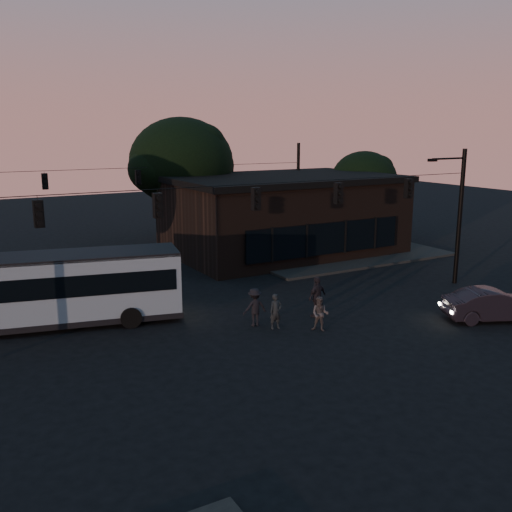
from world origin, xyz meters
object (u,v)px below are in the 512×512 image
pedestrian_d (255,307)px  pedestrian_c (317,297)px  car (494,305)px  pedestrian_a (276,311)px  building (282,214)px  bus (48,287)px  pedestrian_b (320,314)px

pedestrian_d → pedestrian_c: bearing=176.9°
car → pedestrian_a: 9.99m
pedestrian_c → building: bearing=-131.6°
bus → pedestrian_a: bearing=-18.8°
building → pedestrian_a: building is taller
pedestrian_a → pedestrian_b: pedestrian_a is taller
pedestrian_b → pedestrian_c: 1.93m
pedestrian_a → pedestrian_d: bearing=133.9°
pedestrian_a → pedestrian_c: bearing=15.1°
bus → pedestrian_b: size_ratio=7.67×
pedestrian_c → car: bearing=130.8°
bus → pedestrian_a: size_ratio=7.49×
car → pedestrian_d: pedestrian_d is taller
pedestrian_c → pedestrian_d: (-3.12, 0.35, -0.11)m
bus → car: bus is taller
building → car: building is taller
bus → building: bearing=38.1°
pedestrian_a → pedestrian_b: 1.91m
building → bus: building is taller
pedestrian_a → pedestrian_b: (1.49, -1.20, -0.02)m
pedestrian_c → pedestrian_d: 3.14m
pedestrian_a → pedestrian_c: 2.54m
pedestrian_b → pedestrian_d: (-2.11, 1.98, 0.09)m
bus → pedestrian_c: size_ratio=6.08×
bus → pedestrian_d: bus is taller
pedestrian_b → pedestrian_d: size_ratio=0.89×
car → pedestrian_b: 8.16m
pedestrian_b → pedestrian_c: bearing=106.6°
car → pedestrian_b: size_ratio=2.90×
building → pedestrian_b: size_ratio=10.09×
pedestrian_b → bus: bearing=-164.3°
car → pedestrian_d: (-9.78, 4.76, 0.13)m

